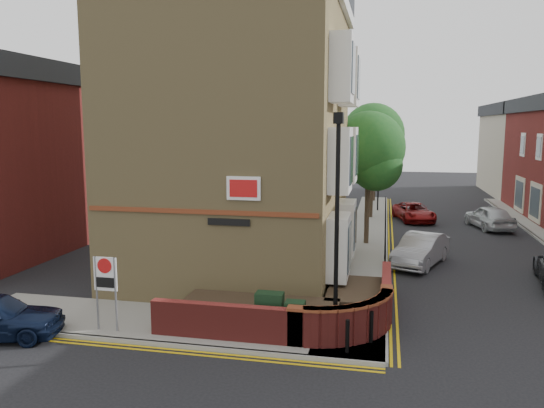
{
  "coord_description": "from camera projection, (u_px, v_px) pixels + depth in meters",
  "views": [
    {
      "loc": [
        2.84,
        -13.03,
        6.07
      ],
      "look_at": [
        -0.81,
        4.0,
        3.49
      ],
      "focal_mm": 35.0,
      "sensor_mm": 36.0,
      "label": 1
    }
  ],
  "objects": [
    {
      "name": "far_terrace_cream",
      "position": [
        519.0,
        149.0,
        47.25
      ],
      "size": [
        5.4,
        12.4,
        8.0
      ],
      "color": "beige",
      "rests_on": "ground"
    },
    {
      "name": "kerb_side",
      "position": [
        148.0,
        343.0,
        14.8
      ],
      "size": [
        13.0,
        0.15,
        0.12
      ],
      "primitive_type": "cube",
      "color": "gray",
      "rests_on": "ground"
    },
    {
      "name": "silver_car_far",
      "position": [
        490.0,
        217.0,
        31.44
      ],
      "size": [
        2.63,
        4.44,
        1.41
      ],
      "primitive_type": "imported",
      "rotation": [
        0.0,
        0.0,
        3.39
      ],
      "color": "#BABFC2",
      "rests_on": "ground"
    },
    {
      "name": "yellow_lines_side",
      "position": [
        144.0,
        348.0,
        14.57
      ],
      "size": [
        13.0,
        0.28,
        0.01
      ],
      "primitive_type": "cube",
      "color": "gold",
      "rests_on": "ground"
    },
    {
      "name": "silver_car_near",
      "position": [
        421.0,
        250.0,
        23.21
      ],
      "size": [
        2.83,
        4.4,
        1.37
      ],
      "primitive_type": "imported",
      "rotation": [
        0.0,
        0.0,
        -0.36
      ],
      "color": "gray",
      "rests_on": "ground"
    },
    {
      "name": "tree_near",
      "position": [
        368.0,
        153.0,
        26.57
      ],
      "size": [
        3.64,
        3.65,
        6.7
      ],
      "color": "#382B1E",
      "rests_on": "pavement_main"
    },
    {
      "name": "traffic_light_assembly",
      "position": [
        379.0,
        173.0,
        37.36
      ],
      "size": [
        0.2,
        0.16,
        4.2
      ],
      "color": "black",
      "rests_on": "pavement_main"
    },
    {
      "name": "bollard_far",
      "position": [
        371.0,
        327.0,
        14.62
      ],
      "size": [
        0.11,
        0.11,
        0.9
      ],
      "primitive_type": "cylinder",
      "color": "black",
      "rests_on": "pavement_corner"
    },
    {
      "name": "zone_sign",
      "position": [
        106.0,
        280.0,
        15.36
      ],
      "size": [
        0.72,
        0.07,
        2.2
      ],
      "color": "slate",
      "rests_on": "pavement_corner"
    },
    {
      "name": "yellow_lines_main",
      "position": [
        391.0,
        238.0,
        28.89
      ],
      "size": [
        0.28,
        32.0,
        0.01
      ],
      "primitive_type": "cube",
      "color": "gold",
      "rests_on": "ground"
    },
    {
      "name": "kerb_main_near",
      "position": [
        386.0,
        237.0,
        28.93
      ],
      "size": [
        0.15,
        32.0,
        0.12
      ],
      "primitive_type": "cube",
      "color": "gray",
      "rests_on": "ground"
    },
    {
      "name": "red_car_main",
      "position": [
        414.0,
        212.0,
        34.04
      ],
      "size": [
        2.91,
        4.55,
        1.17
      ],
      "primitive_type": "imported",
      "rotation": [
        0.0,
        0.0,
        0.25
      ],
      "color": "maroon",
      "rests_on": "ground"
    },
    {
      "name": "pavement_corner",
      "position": [
        169.0,
        323.0,
        16.25
      ],
      "size": [
        13.0,
        3.0,
        0.12
      ],
      "primitive_type": "cube",
      "color": "gray",
      "rests_on": "ground"
    },
    {
      "name": "tree_mid",
      "position": [
        373.0,
        139.0,
        34.24
      ],
      "size": [
        4.03,
        4.03,
        7.42
      ],
      "color": "#382B1E",
      "rests_on": "pavement_main"
    },
    {
      "name": "pavement_main",
      "position": [
        367.0,
        236.0,
        29.14
      ],
      "size": [
        2.0,
        32.0,
        0.12
      ],
      "primitive_type": "cube",
      "color": "gray",
      "rests_on": "ground"
    },
    {
      "name": "utility_cabinet_small",
      "position": [
        295.0,
        320.0,
        14.85
      ],
      "size": [
        0.55,
        0.4,
        1.1
      ],
      "primitive_type": "cube",
      "color": "black",
      "rests_on": "pavement_corner"
    },
    {
      "name": "ground",
      "position": [
        270.0,
        356.0,
        14.08
      ],
      "size": [
        120.0,
        120.0,
        0.0
      ],
      "primitive_type": "plane",
      "color": "black",
      "rests_on": "ground"
    },
    {
      "name": "utility_cabinet_large",
      "position": [
        270.0,
        313.0,
        15.3
      ],
      "size": [
        0.8,
        0.45,
        1.2
      ],
      "primitive_type": "cube",
      "color": "black",
      "rests_on": "pavement_corner"
    },
    {
      "name": "corner_building",
      "position": [
        244.0,
        122.0,
        21.5
      ],
      "size": [
        8.95,
        10.4,
        13.6
      ],
      "color": "#A18A55",
      "rests_on": "ground"
    },
    {
      "name": "tree_far",
      "position": [
        375.0,
        141.0,
        42.02
      ],
      "size": [
        3.81,
        3.81,
        7.0
      ],
      "color": "#382B1E",
      "rests_on": "pavement_main"
    },
    {
      "name": "lamppost",
      "position": [
        337.0,
        227.0,
        14.42
      ],
      "size": [
        0.25,
        0.5,
        6.3
      ],
      "color": "black",
      "rests_on": "pavement_corner"
    },
    {
      "name": "garden_wall",
      "position": [
        287.0,
        322.0,
        16.5
      ],
      "size": [
        6.8,
        6.0,
        1.2
      ],
      "primitive_type": null,
      "color": "maroon",
      "rests_on": "ground"
    },
    {
      "name": "bollard_near",
      "position": [
        347.0,
        336.0,
        13.97
      ],
      "size": [
        0.11,
        0.11,
        0.9
      ],
      "primitive_type": "cylinder",
      "color": "black",
      "rests_on": "pavement_corner"
    }
  ]
}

